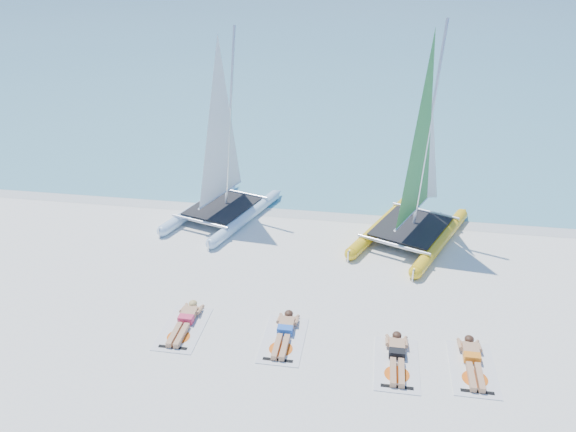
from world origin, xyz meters
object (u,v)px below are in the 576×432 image
Objects in this scene: catamaran_yellow at (422,171)px; towel_c at (397,364)px; towel_a at (183,328)px; towel_d at (473,368)px; sunbather_b at (285,331)px; catamaran_blue at (221,164)px; sunbather_a at (185,320)px; sunbather_d at (472,359)px; sunbather_c at (397,355)px; towel_b at (283,340)px.

catamaran_yellow is 3.72× the size of towel_c.
towel_d is at bearing -2.95° from towel_a.
sunbather_b is 0.93× the size of towel_c.
towel_a is (-5.86, -6.22, -2.16)m from catamaran_yellow.
sunbather_a is (0.70, -6.25, -1.81)m from catamaran_blue.
catamaran_yellow is (6.56, -0.22, 0.24)m from catamaran_blue.
sunbather_b is 4.36m from sunbather_d.
towel_c is at bearing -90.00° from sunbather_c.
catamaran_blue reaches higher than towel_b.
catamaran_yellow is 3.72× the size of towel_b.
catamaran_yellow is at bearing 98.93° from sunbather_d.
towel_a and towel_d have the same top height.
sunbather_c is at bearing -73.30° from catamaran_yellow.
catamaran_yellow reaches higher than sunbather_b.
sunbather_a is at bearing 177.05° from sunbather_d.
sunbather_d is (6.86, -0.35, 0.00)m from sunbather_a.
sunbather_a is at bearing 174.70° from sunbather_c.
towel_b is at bearing -46.32° from catamaran_blue.
sunbather_c is at bearing -31.53° from catamaran_blue.
sunbather_d is (4.35, -0.12, 0.11)m from towel_b.
sunbather_a and sunbather_b have the same top height.
towel_b is (2.52, -0.23, -0.11)m from sunbather_a.
catamaran_yellow is 8.66m from sunbather_a.
catamaran_yellow is at bearing 45.82° from sunbather_a.
towel_c is 1.00× the size of towel_d.
sunbather_a is at bearing -66.31° from catamaran_blue.
towel_a is 6.87m from towel_d.
towel_b is at bearing -5.25° from sunbather_a.
catamaran_blue is 3.75× the size of sunbather_c.
catamaran_blue reaches higher than sunbather_a.
sunbather_b is at bearing 90.00° from towel_b.
towel_a is 1.07× the size of sunbather_a.
towel_c is 0.22m from sunbather_c.
sunbather_b is (2.52, -0.04, 0.00)m from sunbather_a.
catamaran_blue is 9.29m from towel_c.
sunbather_d is at bearing 10.79° from towel_c.
catamaran_yellow is at bearing 84.27° from towel_c.
towel_a is 1.00× the size of towel_b.
catamaran_yellow is at bearing 46.72° from towel_a.
sunbather_a is 6.87m from sunbather_d.
catamaran_blue reaches higher than sunbather_b.
sunbather_c is (5.19, -0.29, 0.11)m from towel_a.
sunbather_b is 1.00× the size of sunbather_d.
sunbather_c is at bearing 90.00° from towel_c.
sunbather_d is (0.00, 0.19, 0.11)m from towel_d.
catamaran_yellow reaches higher than sunbather_a.
towel_d is at bearing -2.20° from sunbather_c.
towel_d is 1.07× the size of sunbather_d.
sunbather_a is 6.89m from towel_d.
sunbather_c reaches higher than towel_d.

